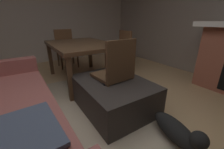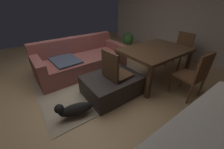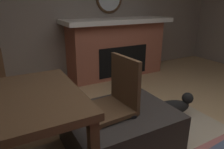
{
  "view_description": "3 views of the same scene",
  "coord_description": "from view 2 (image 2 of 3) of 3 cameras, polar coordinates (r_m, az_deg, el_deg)",
  "views": [
    {
      "loc": [
        -1.05,
        0.37,
        1.14
      ],
      "look_at": [
        0.33,
        -0.53,
        0.51
      ],
      "focal_mm": 22.81,
      "sensor_mm": 36.0,
      "label": 1
    },
    {
      "loc": [
        -0.95,
        -2.39,
        1.72
      ],
      "look_at": [
        -0.02,
        -1.12,
        0.83
      ],
      "focal_mm": 21.65,
      "sensor_mm": 36.0,
      "label": 2
    },
    {
      "loc": [
        1.31,
        0.99,
        1.42
      ],
      "look_at": [
        0.2,
        -1.05,
        0.61
      ],
      "focal_mm": 33.51,
      "sensor_mm": 36.0,
      "label": 3
    }
  ],
  "objects": [
    {
      "name": "floor",
      "position": [
        3.1,
        -11.91,
        -4.91
      ],
      "size": [
        8.3,
        8.3,
        0.0
      ],
      "primitive_type": "plane",
      "color": "tan"
    },
    {
      "name": "wall_right_window_side",
      "position": [
        5.02,
        27.88,
        22.75
      ],
      "size": [
        0.12,
        6.29,
        2.77
      ],
      "primitive_type": "cube",
      "color": "#B2A59B",
      "rests_on": "ground"
    },
    {
      "name": "area_rug",
      "position": [
        3.26,
        -6.55,
        -2.33
      ],
      "size": [
        2.6,
        2.0,
        0.01
      ],
      "primitive_type": "cube",
      "color": "tan",
      "rests_on": "ground"
    },
    {
      "name": "couch",
      "position": [
        3.66,
        -12.94,
        5.9
      ],
      "size": [
        2.27,
        1.05,
        0.83
      ],
      "color": "#8C4C47",
      "rests_on": "ground"
    },
    {
      "name": "ottoman_coffee_table",
      "position": [
        2.71,
        -0.14,
        -4.54
      ],
      "size": [
        1.06,
        0.82,
        0.4
      ],
      "primitive_type": "cube",
      "color": "#2D2826",
      "rests_on": "ground"
    },
    {
      "name": "tv_remote",
      "position": [
        2.64,
        -2.35,
        -0.21
      ],
      "size": [
        0.08,
        0.17,
        0.02
      ],
      "primitive_type": "cube",
      "rotation": [
        0.0,
        0.0,
        -0.21
      ],
      "color": "black",
      "rests_on": "ottoman_coffee_table"
    },
    {
      "name": "dining_table",
      "position": [
        3.23,
        17.69,
        9.09
      ],
      "size": [
        1.5,
        1.07,
        0.74
      ],
      "color": "#513823",
      "rests_on": "ground"
    },
    {
      "name": "dining_chair_east",
      "position": [
        4.21,
        27.21,
        9.81
      ],
      "size": [
        0.45,
        0.45,
        0.93
      ],
      "color": "brown",
      "rests_on": "ground"
    },
    {
      "name": "dining_chair_west",
      "position": [
        2.52,
        1.05,
        1.21
      ],
      "size": [
        0.47,
        0.47,
        0.93
      ],
      "color": "#513823",
      "rests_on": "ground"
    },
    {
      "name": "dining_chair_south",
      "position": [
        2.88,
        31.59,
        0.29
      ],
      "size": [
        0.46,
        0.46,
        0.93
      ],
      "color": "brown",
      "rests_on": "ground"
    },
    {
      "name": "potted_plant",
      "position": [
        5.46,
        6.69,
        14.55
      ],
      "size": [
        0.41,
        0.41,
        0.57
      ],
      "color": "beige",
      "rests_on": "ground"
    },
    {
      "name": "small_dog",
      "position": [
        2.33,
        -15.67,
        -13.95
      ],
      "size": [
        0.6,
        0.31,
        0.27
      ],
      "color": "black",
      "rests_on": "ground"
    }
  ]
}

